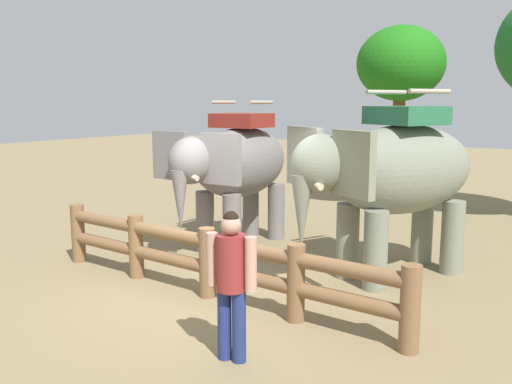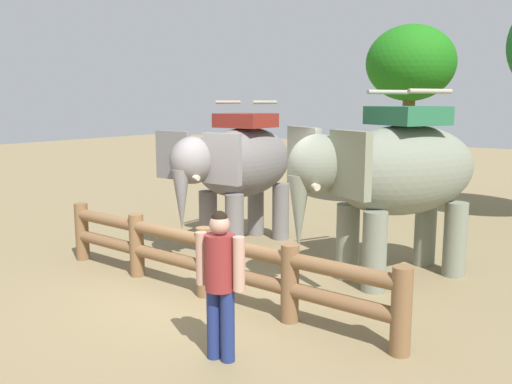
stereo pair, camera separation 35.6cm
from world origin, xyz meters
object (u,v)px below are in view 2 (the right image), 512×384
at_px(elephant_near_left, 239,166).
at_px(elephant_center, 393,175).
at_px(log_fence, 204,257).
at_px(tree_far_left, 411,66).
at_px(tourist_woman_in_black, 220,275).

xyz_separation_m(elephant_near_left, elephant_center, (3.23, -0.21, 0.10)).
distance_m(log_fence, tree_far_left, 8.53).
xyz_separation_m(elephant_near_left, tree_far_left, (1.44, 5.35, 2.14)).
height_order(elephant_near_left, tree_far_left, tree_far_left).
bearing_deg(elephant_center, elephant_near_left, 176.24).
bearing_deg(elephant_near_left, elephant_center, -3.76).
distance_m(elephant_near_left, elephant_center, 3.24).
relative_size(elephant_near_left, tourist_woman_in_black, 1.96).
relative_size(log_fence, elephant_near_left, 1.92).
relative_size(tourist_woman_in_black, tree_far_left, 0.36).
relative_size(log_fence, tourist_woman_in_black, 3.75).
xyz_separation_m(log_fence, tourist_woman_in_black, (1.49, -1.47, 0.39)).
distance_m(elephant_near_left, tree_far_left, 5.94).
bearing_deg(tourist_woman_in_black, elephant_near_left, 124.29).
bearing_deg(elephant_near_left, tree_far_left, 74.94).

